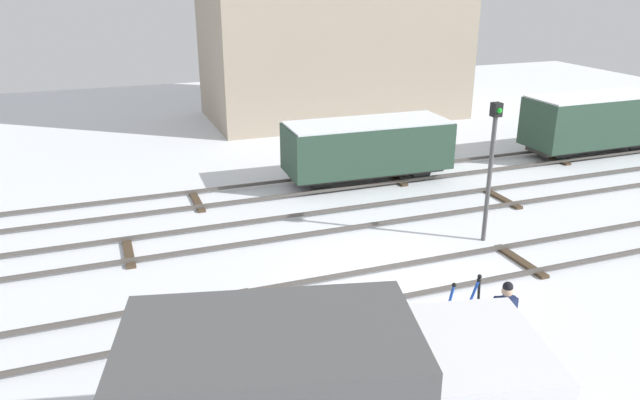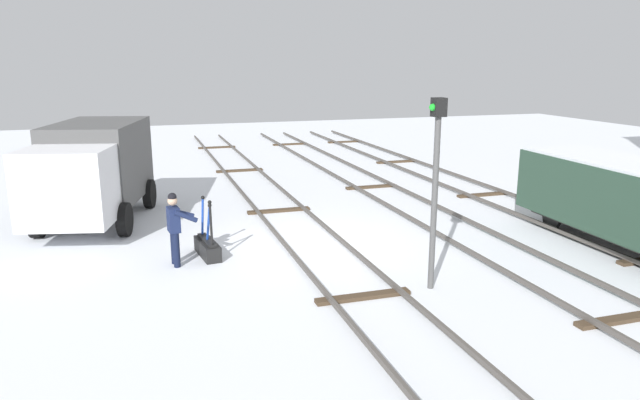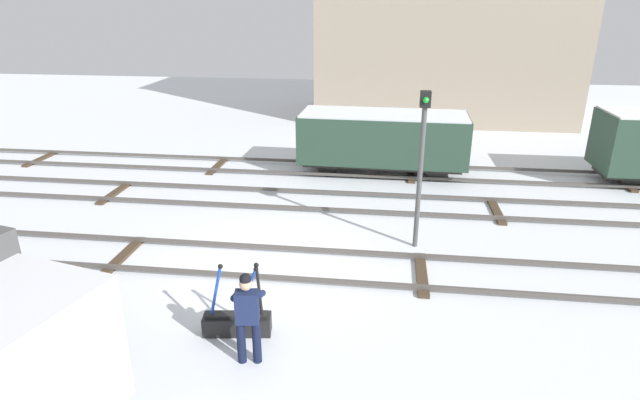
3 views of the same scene
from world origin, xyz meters
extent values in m
plane|color=silver|center=(0.00, 0.00, 0.00)|extent=(60.00, 60.00, 0.00)
cube|color=#4C4742|center=(0.00, -0.72, 0.13)|extent=(44.00, 0.07, 0.10)
cube|color=#4C4742|center=(0.00, 0.72, 0.13)|extent=(44.00, 0.07, 0.10)
cube|color=#423323|center=(-17.60, 0.00, 0.04)|extent=(0.24, 1.94, 0.08)
cube|color=#423323|center=(-10.56, 0.00, 0.04)|extent=(0.24, 1.94, 0.08)
cube|color=#423323|center=(-3.52, 0.00, 0.04)|extent=(0.24, 1.94, 0.08)
cube|color=#423323|center=(3.52, 0.00, 0.04)|extent=(0.24, 1.94, 0.08)
cube|color=#4C4742|center=(0.00, 3.33, 0.13)|extent=(44.00, 0.07, 0.10)
cube|color=#4C4742|center=(0.00, 4.77, 0.13)|extent=(44.00, 0.07, 0.10)
cube|color=#423323|center=(-17.60, 4.05, 0.04)|extent=(0.24, 1.94, 0.08)
cube|color=#423323|center=(-5.87, 4.05, 0.04)|extent=(0.24, 1.94, 0.08)
cube|color=#423323|center=(5.87, 4.05, 0.04)|extent=(0.24, 1.94, 0.08)
cube|color=#4C4742|center=(0.00, 6.53, 0.13)|extent=(44.00, 0.07, 0.10)
cube|color=#4C4742|center=(0.00, 7.97, 0.13)|extent=(44.00, 0.07, 0.10)
cube|color=#423323|center=(-17.60, 7.25, 0.04)|extent=(0.24, 1.94, 0.08)
cube|color=#423323|center=(-10.56, 7.25, 0.04)|extent=(0.24, 1.94, 0.08)
cube|color=#423323|center=(-3.52, 7.25, 0.04)|extent=(0.24, 1.94, 0.08)
cube|color=black|center=(0.03, -2.59, 0.18)|extent=(1.28, 0.52, 0.36)
cube|color=black|center=(0.03, -2.59, 0.39)|extent=(1.13, 0.35, 0.06)
cylinder|color=#1E47B7|center=(-0.31, -2.64, 0.87)|extent=(0.29, 0.09, 1.04)
sphere|color=black|center=(-0.20, -2.62, 1.38)|extent=(0.09, 0.09, 0.09)
cylinder|color=#1E47B7|center=(0.23, -2.57, 0.85)|extent=(0.45, 0.12, 0.99)
sphere|color=black|center=(0.42, -2.54, 1.33)|extent=(0.09, 0.09, 0.09)
cylinder|color=black|center=(0.46, -2.54, 0.88)|extent=(0.12, 0.07, 1.05)
sphere|color=black|center=(0.43, -2.54, 1.41)|extent=(0.09, 0.09, 0.09)
cylinder|color=#111831|center=(0.34, -3.38, 0.40)|extent=(0.15, 0.15, 0.80)
cylinder|color=#111831|center=(0.59, -3.34, 0.40)|extent=(0.15, 0.15, 0.80)
cube|color=#192347|center=(0.46, -3.36, 1.08)|extent=(0.41, 0.29, 0.56)
sphere|color=tan|center=(0.46, -3.36, 1.51)|extent=(0.22, 0.22, 0.22)
sphere|color=black|center=(0.46, -3.36, 1.59)|extent=(0.19, 0.19, 0.19)
cylinder|color=#192347|center=(0.22, -3.14, 1.15)|extent=(0.18, 0.55, 0.29)
cylinder|color=#192347|center=(0.64, -3.10, 1.18)|extent=(0.18, 0.53, 0.34)
cube|color=silver|center=(-1.95, -5.71, 1.50)|extent=(2.34, 2.49, 1.90)
cube|color=black|center=(-1.08, -5.92, 1.83)|extent=(0.46, 1.74, 0.76)
cube|color=#4C4C4C|center=(-4.53, -5.09, 1.68)|extent=(4.19, 3.02, 2.26)
cylinder|color=black|center=(-2.81, -6.66, 0.45)|extent=(0.93, 0.45, 0.90)
cylinder|color=black|center=(-2.29, -4.48, 0.45)|extent=(0.93, 0.45, 0.90)
cylinder|color=black|center=(-5.80, -5.94, 0.45)|extent=(0.93, 0.45, 0.90)
cylinder|color=black|center=(-5.28, -3.76, 0.45)|extent=(0.93, 0.45, 0.90)
cylinder|color=#4C4C4C|center=(3.43, 1.51, 1.75)|extent=(0.12, 0.12, 3.49)
cube|color=black|center=(3.43, 1.51, 3.67)|extent=(0.24, 0.24, 0.36)
sphere|color=green|center=(3.43, 1.38, 3.67)|extent=(0.14, 0.14, 0.14)
cube|color=#2D2B28|center=(2.48, 7.25, 0.40)|extent=(5.46, 1.43, 0.20)
cube|color=#284233|center=(2.48, 7.25, 1.30)|extent=(5.78, 2.28, 1.61)
cube|color=silver|center=(2.48, 7.25, 2.14)|extent=(5.66, 2.19, 0.06)
cylinder|color=black|center=(0.61, 6.72, 0.35)|extent=(0.70, 0.12, 0.70)
cylinder|color=black|center=(0.65, 7.88, 0.35)|extent=(0.70, 0.12, 0.70)
camera|label=1|loc=(-6.23, -11.49, 7.03)|focal=34.43mm
camera|label=2|loc=(13.37, -4.00, 4.53)|focal=32.58mm
camera|label=3|loc=(2.58, -10.42, 5.76)|focal=29.16mm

